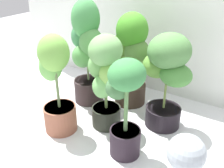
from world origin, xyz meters
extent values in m
plane|color=silver|center=(0.00, 0.00, 0.00)|extent=(8.00, 8.00, 0.00)
cylinder|color=#271C26|center=(0.28, -0.09, 0.09)|extent=(0.20, 0.20, 0.19)
cylinder|color=#45351C|center=(0.28, -0.09, 0.18)|extent=(0.18, 0.18, 0.02)
cylinder|color=#578049|center=(0.28, -0.09, 0.41)|extent=(0.03, 0.03, 0.44)
ellipsoid|color=#387F41|center=(0.28, -0.09, 0.57)|extent=(0.22, 0.24, 0.19)
ellipsoid|color=#3F6B3E|center=(0.21, -0.07, 0.46)|extent=(0.20, 0.20, 0.15)
cylinder|color=#2D2121|center=(-0.35, 0.34, 0.10)|extent=(0.25, 0.25, 0.20)
cylinder|color=#473222|center=(-0.35, 0.34, 0.20)|extent=(0.23, 0.23, 0.02)
cylinder|color=#627B47|center=(-0.35, 0.34, 0.51)|extent=(0.02, 0.02, 0.60)
ellipsoid|color=#448C4C|center=(-0.35, 0.34, 0.73)|extent=(0.24, 0.27, 0.32)
ellipsoid|color=#3C7B4A|center=(-0.42, 0.37, 0.58)|extent=(0.21, 0.22, 0.21)
ellipsoid|color=#4F8948|center=(-0.28, 0.32, 0.55)|extent=(0.27, 0.27, 0.24)
ellipsoid|color=#4E8D47|center=(-0.34, 0.27, 0.44)|extent=(0.21, 0.20, 0.19)
cylinder|color=#262A20|center=(-0.01, 0.11, 0.08)|extent=(0.22, 0.22, 0.15)
cylinder|color=#49361D|center=(-0.01, 0.11, 0.15)|extent=(0.20, 0.20, 0.02)
cylinder|color=olive|center=(-0.01, 0.11, 0.41)|extent=(0.02, 0.02, 0.52)
ellipsoid|color=#6CA15C|center=(-0.01, 0.11, 0.61)|extent=(0.26, 0.28, 0.22)
ellipsoid|color=#6CA95A|center=(-0.07, 0.13, 0.47)|extent=(0.18, 0.18, 0.19)
ellipsoid|color=#7EB54F|center=(0.06, 0.10, 0.45)|extent=(0.24, 0.24, 0.17)
ellipsoid|color=#6EB35F|center=(0.01, 0.05, 0.36)|extent=(0.21, 0.20, 0.17)
cylinder|color=#94563E|center=(-0.26, -0.12, 0.10)|extent=(0.24, 0.24, 0.20)
cylinder|color=#46351B|center=(-0.26, -0.12, 0.19)|extent=(0.22, 0.22, 0.02)
cylinder|color=#667E4B|center=(-0.26, -0.12, 0.43)|extent=(0.02, 0.02, 0.47)
ellipsoid|color=#70AD47|center=(-0.26, -0.12, 0.61)|extent=(0.28, 0.28, 0.26)
ellipsoid|color=#70B656|center=(-0.33, -0.09, 0.49)|extent=(0.23, 0.22, 0.21)
cylinder|color=black|center=(0.36, 0.35, 0.08)|extent=(0.27, 0.27, 0.15)
cylinder|color=#48331F|center=(0.36, 0.35, 0.14)|extent=(0.24, 0.24, 0.02)
cylinder|color=olive|center=(0.36, 0.35, 0.41)|extent=(0.02, 0.02, 0.51)
ellipsoid|color=#4F8244|center=(0.36, 0.35, 0.60)|extent=(0.40, 0.41, 0.25)
ellipsoid|color=#578C35|center=(0.27, 0.37, 0.47)|extent=(0.29, 0.29, 0.18)
ellipsoid|color=#47863A|center=(0.43, 0.33, 0.45)|extent=(0.23, 0.20, 0.16)
cylinder|color=#34261C|center=(-0.02, 0.52, 0.09)|extent=(0.27, 0.27, 0.18)
cylinder|color=#443419|center=(-0.02, 0.52, 0.17)|extent=(0.25, 0.25, 0.02)
cylinder|color=olive|center=(-0.02, 0.52, 0.45)|extent=(0.02, 0.02, 0.54)
ellipsoid|color=#418A25|center=(-0.02, 0.52, 0.65)|extent=(0.34, 0.35, 0.29)
ellipsoid|color=#4B7429|center=(-0.09, 0.54, 0.51)|extent=(0.30, 0.29, 0.26)
ellipsoid|color=#4C7334|center=(0.04, 0.50, 0.49)|extent=(0.21, 0.20, 0.21)
sphere|color=#9CA6AF|center=(0.70, -0.20, 0.29)|extent=(0.28, 0.28, 0.20)
camera|label=1|loc=(0.93, -1.25, 1.18)|focal=41.25mm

